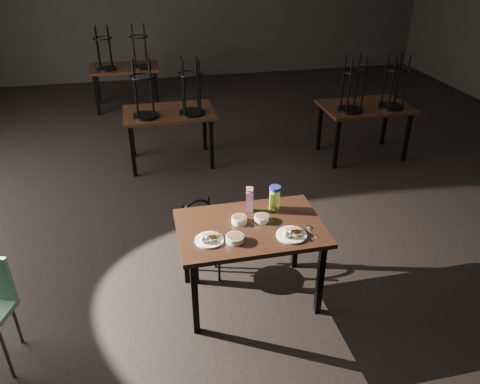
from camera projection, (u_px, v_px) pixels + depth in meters
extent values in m
plane|color=black|center=(277.00, 212.00, 5.45)|extent=(12.00, 12.00, 0.00)
cube|color=black|center=(199.00, 0.00, 9.78)|extent=(10.00, 0.04, 3.20)
cube|color=black|center=(250.00, 228.00, 3.85)|extent=(1.20, 0.80, 0.04)
cube|color=black|center=(195.00, 298.00, 3.66)|extent=(0.05, 0.05, 0.71)
cube|color=black|center=(320.00, 279.00, 3.85)|extent=(0.05, 0.05, 0.71)
cube|color=black|center=(186.00, 250.00, 4.20)|extent=(0.05, 0.05, 0.71)
cube|color=black|center=(296.00, 236.00, 4.40)|extent=(0.05, 0.05, 0.71)
cylinder|color=white|center=(209.00, 240.00, 3.65)|extent=(0.23, 0.23, 0.01)
cube|color=olive|center=(209.00, 232.00, 3.66)|extent=(0.08, 0.08, 0.04)
cube|color=olive|center=(212.00, 232.00, 3.66)|extent=(0.09, 0.10, 0.03)
ellipsoid|color=white|center=(203.00, 239.00, 3.60)|extent=(0.04, 0.04, 0.05)
ellipsoid|color=white|center=(207.00, 239.00, 3.60)|extent=(0.04, 0.04, 0.05)
cylinder|color=white|center=(292.00, 235.00, 3.71)|extent=(0.24, 0.24, 0.01)
cube|color=olive|center=(291.00, 227.00, 3.72)|extent=(0.09, 0.09, 0.04)
cube|color=olive|center=(294.00, 226.00, 3.72)|extent=(0.10, 0.10, 0.03)
ellipsoid|color=white|center=(286.00, 234.00, 3.65)|extent=(0.05, 0.05, 0.06)
ellipsoid|color=white|center=(290.00, 234.00, 3.66)|extent=(0.05, 0.05, 0.06)
cylinder|color=white|center=(239.00, 220.00, 3.87)|extent=(0.13, 0.13, 0.05)
cylinder|color=brown|center=(239.00, 218.00, 3.86)|extent=(0.11, 0.11, 0.01)
cylinder|color=white|center=(262.00, 218.00, 3.89)|extent=(0.12, 0.12, 0.05)
cylinder|color=brown|center=(262.00, 217.00, 3.88)|extent=(0.10, 0.10, 0.01)
cylinder|color=white|center=(235.00, 239.00, 3.64)|extent=(0.14, 0.14, 0.05)
cylinder|color=brown|center=(235.00, 237.00, 3.63)|extent=(0.12, 0.12, 0.01)
cube|color=#931A70|center=(250.00, 201.00, 4.00)|extent=(0.08, 0.08, 0.19)
cube|color=#931A70|center=(250.00, 190.00, 3.94)|extent=(0.08, 0.08, 0.06)
cylinder|color=#A7DA40|center=(275.00, 199.00, 4.03)|extent=(0.09, 0.09, 0.19)
cylinder|color=navy|center=(275.00, 188.00, 3.97)|extent=(0.11, 0.11, 0.03)
ellipsoid|color=silver|center=(309.00, 227.00, 3.81)|extent=(0.05, 0.06, 0.01)
cube|color=silver|center=(313.00, 234.00, 3.73)|extent=(0.04, 0.12, 0.00)
cylinder|color=black|center=(206.00, 240.00, 4.25)|extent=(0.36, 0.36, 0.03)
torus|color=black|center=(196.00, 216.00, 4.28)|extent=(0.33, 0.15, 0.35)
cylinder|color=black|center=(215.00, 250.00, 4.46)|extent=(0.02, 0.02, 0.40)
cylinder|color=black|center=(194.00, 253.00, 4.42)|extent=(0.02, 0.02, 0.40)
cylinder|color=black|center=(197.00, 266.00, 4.25)|extent=(0.02, 0.02, 0.40)
cylinder|color=black|center=(219.00, 263.00, 4.29)|extent=(0.02, 0.02, 0.40)
cylinder|color=slate|center=(7.00, 354.00, 3.33)|extent=(0.03, 0.03, 0.47)
cylinder|color=slate|center=(16.00, 320.00, 3.62)|extent=(0.03, 0.03, 0.47)
cube|color=black|center=(169.00, 113.00, 6.27)|extent=(1.20, 0.80, 0.04)
cube|color=black|center=(133.00, 151.00, 6.08)|extent=(0.05, 0.05, 0.71)
cube|color=black|center=(212.00, 145.00, 6.27)|extent=(0.05, 0.05, 0.71)
cube|color=black|center=(132.00, 133.00, 6.63)|extent=(0.05, 0.05, 0.71)
cube|color=black|center=(204.00, 127.00, 6.82)|extent=(0.05, 0.05, 0.71)
cylinder|color=black|center=(146.00, 116.00, 6.07)|extent=(0.34, 0.34, 0.03)
torus|color=black|center=(142.00, 78.00, 5.82)|extent=(0.32, 0.32, 0.02)
cylinder|color=black|center=(151.00, 86.00, 5.99)|extent=(0.03, 0.03, 0.70)
cylinder|color=black|center=(135.00, 87.00, 5.95)|extent=(0.03, 0.03, 0.70)
cylinder|color=black|center=(136.00, 91.00, 5.78)|extent=(0.03, 0.03, 0.70)
cylinder|color=black|center=(152.00, 90.00, 5.82)|extent=(0.03, 0.03, 0.70)
cylinder|color=black|center=(192.00, 112.00, 6.18)|extent=(0.34, 0.34, 0.03)
torus|color=black|center=(190.00, 75.00, 5.93)|extent=(0.32, 0.32, 0.02)
cylinder|color=black|center=(197.00, 83.00, 6.10)|extent=(0.03, 0.03, 0.70)
cylinder|color=black|center=(182.00, 84.00, 6.06)|extent=(0.03, 0.03, 0.70)
cylinder|color=black|center=(184.00, 88.00, 5.90)|extent=(0.03, 0.03, 0.70)
cylinder|color=black|center=(199.00, 87.00, 5.93)|extent=(0.03, 0.03, 0.70)
cube|color=black|center=(366.00, 107.00, 6.47)|extent=(1.20, 0.80, 0.04)
cube|color=black|center=(337.00, 144.00, 6.29)|extent=(0.05, 0.05, 0.71)
cube|color=black|center=(407.00, 138.00, 6.48)|extent=(0.05, 0.05, 0.71)
cube|color=black|center=(320.00, 127.00, 6.83)|extent=(0.05, 0.05, 0.71)
cube|color=black|center=(385.00, 122.00, 7.03)|extent=(0.05, 0.05, 0.71)
cylinder|color=black|center=(350.00, 110.00, 6.27)|extent=(0.34, 0.34, 0.03)
torus|color=black|center=(355.00, 73.00, 6.03)|extent=(0.32, 0.32, 0.02)
cylinder|color=black|center=(357.00, 80.00, 6.20)|extent=(0.03, 0.03, 0.70)
cylinder|color=black|center=(343.00, 81.00, 6.16)|extent=(0.03, 0.03, 0.70)
cylinder|color=black|center=(349.00, 86.00, 5.99)|extent=(0.03, 0.03, 0.70)
cylinder|color=black|center=(364.00, 85.00, 6.03)|extent=(0.03, 0.03, 0.70)
cylinder|color=black|center=(391.00, 107.00, 6.39)|extent=(0.34, 0.34, 0.03)
torus|color=black|center=(397.00, 70.00, 6.14)|extent=(0.32, 0.32, 0.02)
cylinder|color=black|center=(398.00, 78.00, 6.31)|extent=(0.03, 0.03, 0.70)
cylinder|color=black|center=(385.00, 79.00, 6.27)|extent=(0.03, 0.03, 0.70)
cylinder|color=black|center=(392.00, 83.00, 6.10)|extent=(0.03, 0.03, 0.70)
cylinder|color=black|center=(406.00, 82.00, 6.14)|extent=(0.03, 0.03, 0.70)
cube|color=black|center=(124.00, 68.00, 8.33)|extent=(1.20, 0.80, 0.04)
cube|color=black|center=(97.00, 95.00, 8.14)|extent=(0.05, 0.05, 0.71)
cube|color=black|center=(157.00, 92.00, 8.34)|extent=(0.05, 0.05, 0.71)
cube|color=black|center=(98.00, 85.00, 8.69)|extent=(0.05, 0.05, 0.71)
cube|color=black|center=(155.00, 82.00, 8.88)|extent=(0.05, 0.05, 0.71)
cylinder|color=black|center=(107.00, 69.00, 8.13)|extent=(0.34, 0.34, 0.03)
torus|color=black|center=(102.00, 39.00, 7.88)|extent=(0.32, 0.32, 0.02)
cylinder|color=black|center=(110.00, 46.00, 8.05)|extent=(0.03, 0.03, 0.70)
cylinder|color=black|center=(98.00, 46.00, 8.02)|extent=(0.03, 0.03, 0.70)
cylinder|color=black|center=(97.00, 49.00, 7.85)|extent=(0.03, 0.03, 0.70)
cylinder|color=black|center=(109.00, 48.00, 7.88)|extent=(0.03, 0.03, 0.70)
cylinder|color=black|center=(142.00, 67.00, 8.24)|extent=(0.34, 0.34, 0.03)
torus|color=black|center=(139.00, 38.00, 8.00)|extent=(0.32, 0.32, 0.02)
cylinder|color=black|center=(145.00, 44.00, 8.16)|extent=(0.03, 0.03, 0.70)
cylinder|color=black|center=(133.00, 45.00, 8.13)|extent=(0.03, 0.03, 0.70)
cylinder|color=black|center=(134.00, 47.00, 7.96)|extent=(0.03, 0.03, 0.70)
cylinder|color=black|center=(145.00, 47.00, 8.00)|extent=(0.03, 0.03, 0.70)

